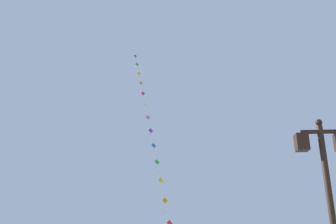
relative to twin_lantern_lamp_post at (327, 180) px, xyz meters
name	(u,v)px	position (x,y,z in m)	size (l,w,h in m)	color
twin_lantern_lamp_post	(327,180)	(0.00, 0.00, 0.00)	(1.19, 0.28, 4.65)	black
kite_train	(150,125)	(-6.49, 21.90, 8.39)	(5.44, 13.88, 22.11)	brown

